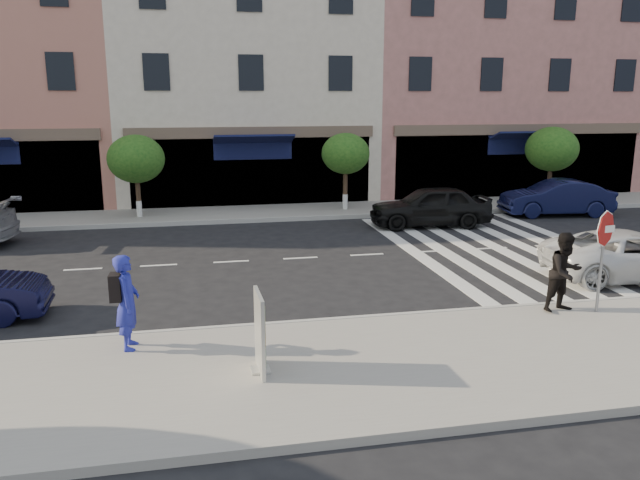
{
  "coord_description": "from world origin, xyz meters",
  "views": [
    {
      "loc": [
        -2.95,
        -13.26,
        4.59
      ],
      "look_at": [
        -0.19,
        0.26,
        1.4
      ],
      "focal_mm": 35.0,
      "sensor_mm": 36.0,
      "label": 1
    }
  ],
  "objects_px": {
    "stop_sign": "(605,238)",
    "poster_board": "(260,334)",
    "car_far_right": "(556,198)",
    "car_far_mid": "(430,206)",
    "walker": "(565,272)",
    "photographer": "(127,302)",
    "car_near_right": "(632,255)"
  },
  "relations": [
    {
      "from": "photographer",
      "to": "car_near_right",
      "type": "xyz_separation_m",
      "value": [
        12.2,
        2.53,
        -0.4
      ]
    },
    {
      "from": "car_far_mid",
      "to": "car_far_right",
      "type": "relative_size",
      "value": 1.02
    },
    {
      "from": "car_far_right",
      "to": "car_far_mid",
      "type": "bearing_deg",
      "value": -72.86
    },
    {
      "from": "walker",
      "to": "poster_board",
      "type": "bearing_deg",
      "value": -178.26
    },
    {
      "from": "poster_board",
      "to": "car_near_right",
      "type": "xyz_separation_m",
      "value": [
        10.0,
        3.99,
        -0.18
      ]
    },
    {
      "from": "photographer",
      "to": "car_near_right",
      "type": "height_order",
      "value": "photographer"
    },
    {
      "from": "stop_sign",
      "to": "poster_board",
      "type": "xyz_separation_m",
      "value": [
        -7.28,
        -1.48,
        -0.95
      ]
    },
    {
      "from": "walker",
      "to": "car_near_right",
      "type": "xyz_separation_m",
      "value": [
        3.41,
        2.3,
        -0.38
      ]
    },
    {
      "from": "poster_board",
      "to": "photographer",
      "type": "bearing_deg",
      "value": 144.92
    },
    {
      "from": "walker",
      "to": "car_far_mid",
      "type": "relative_size",
      "value": 0.39
    },
    {
      "from": "walker",
      "to": "poster_board",
      "type": "distance_m",
      "value": 6.8
    },
    {
      "from": "walker",
      "to": "stop_sign",
      "type": "bearing_deg",
      "value": -29.51
    },
    {
      "from": "car_far_mid",
      "to": "car_far_right",
      "type": "distance_m",
      "value": 5.71
    },
    {
      "from": "photographer",
      "to": "poster_board",
      "type": "height_order",
      "value": "photographer"
    },
    {
      "from": "stop_sign",
      "to": "car_near_right",
      "type": "height_order",
      "value": "stop_sign"
    },
    {
      "from": "photographer",
      "to": "poster_board",
      "type": "relative_size",
      "value": 1.28
    },
    {
      "from": "walker",
      "to": "poster_board",
      "type": "relative_size",
      "value": 1.26
    },
    {
      "from": "car_far_mid",
      "to": "car_far_right",
      "type": "xyz_separation_m",
      "value": [
        5.63,
        0.97,
        -0.04
      ]
    },
    {
      "from": "stop_sign",
      "to": "walker",
      "type": "distance_m",
      "value": 1.04
    },
    {
      "from": "stop_sign",
      "to": "car_far_mid",
      "type": "height_order",
      "value": "stop_sign"
    },
    {
      "from": "photographer",
      "to": "car_far_mid",
      "type": "height_order",
      "value": "photographer"
    },
    {
      "from": "car_near_right",
      "to": "car_far_mid",
      "type": "distance_m",
      "value": 7.76
    },
    {
      "from": "stop_sign",
      "to": "car_near_right",
      "type": "bearing_deg",
      "value": 34.01
    },
    {
      "from": "stop_sign",
      "to": "photographer",
      "type": "bearing_deg",
      "value": 171.46
    },
    {
      "from": "stop_sign",
      "to": "photographer",
      "type": "distance_m",
      "value": 9.51
    },
    {
      "from": "car_near_right",
      "to": "walker",
      "type": "bearing_deg",
      "value": 128.2
    },
    {
      "from": "stop_sign",
      "to": "car_far_right",
      "type": "bearing_deg",
      "value": 53.44
    },
    {
      "from": "poster_board",
      "to": "stop_sign",
      "type": "bearing_deg",
      "value": 9.97
    },
    {
      "from": "stop_sign",
      "to": "car_far_mid",
      "type": "bearing_deg",
      "value": 80.87
    },
    {
      "from": "stop_sign",
      "to": "walker",
      "type": "height_order",
      "value": "stop_sign"
    },
    {
      "from": "walker",
      "to": "car_far_mid",
      "type": "xyz_separation_m",
      "value": [
        0.77,
        9.6,
        -0.26
      ]
    },
    {
      "from": "car_far_mid",
      "to": "photographer",
      "type": "bearing_deg",
      "value": -39.22
    }
  ]
}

